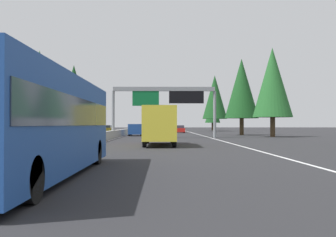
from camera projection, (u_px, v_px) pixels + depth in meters
The scene contains 19 objects.
ground_plane at pixel (127, 135), 63.04m from camera, with size 320.00×320.00×0.00m, color #262628.
median_barrier at pixel (134, 130), 83.04m from camera, with size 180.00×0.56×0.90m, color #9E9B93.
shoulder_stripe_right at pixel (194, 133), 73.22m from camera, with size 160.00×0.16×0.01m, color silver.
shoulder_stripe_median at pixel (133, 133), 73.05m from camera, with size 160.00×0.16×0.01m, color silver.
sign_gantry_overhead at pixel (165, 97), 47.72m from camera, with size 0.50×12.68×6.18m.
bus_mid_left at pixel (38, 121), 12.03m from camera, with size 11.50×2.55×3.10m.
box_truck_mid_center at pixel (160, 125), 30.62m from camera, with size 8.50×2.40×2.95m.
sedan_near_center at pixel (160, 132), 50.85m from camera, with size 4.40×1.80×1.47m.
sedan_distant_a at pixel (162, 129), 85.00m from camera, with size 4.40×1.80×1.47m.
minivan_far_center at pixel (136, 129), 56.72m from camera, with size 5.00×1.95×1.69m.
sedan_far_right at pixel (180, 129), 77.65m from camera, with size 4.40×1.80×1.47m.
oncoming_near at pixel (94, 130), 48.13m from camera, with size 5.60×2.00×1.86m.
oncoming_far at pixel (108, 129), 89.10m from camera, with size 4.40×1.80×1.47m.
conifer_right_near at pixel (272, 82), 51.77m from camera, with size 5.18×5.18×11.77m.
conifer_right_mid at pixel (242, 89), 60.68m from camera, with size 5.19×5.19×11.80m.
conifer_right_far at pixel (215, 97), 96.83m from camera, with size 6.06×6.06×13.78m.
conifer_right_distant at pixel (213, 109), 110.71m from camera, with size 4.26×4.26×9.67m.
conifer_left_mid at pixel (39, 83), 69.52m from camera, with size 6.47×6.47×14.71m.
conifer_left_far at pixel (74, 91), 84.81m from camera, with size 6.36×6.36×14.46m.
Camera 1 is at (-3.17, -5.60, 1.62)m, focal length 42.14 mm.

